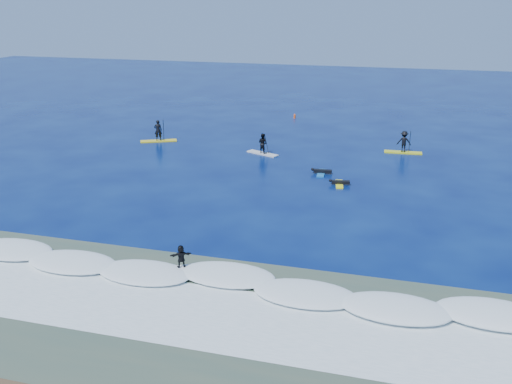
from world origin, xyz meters
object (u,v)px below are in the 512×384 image
(sup_paddler_left, at_px, (158,134))
(prone_paddler_far, at_px, (322,172))
(marker_buoy, at_px, (295,116))
(sup_paddler_right, at_px, (404,143))
(sup_paddler_center, at_px, (263,145))
(prone_paddler_near, at_px, (339,183))
(wave_surfer, at_px, (181,258))

(sup_paddler_left, relative_size, prone_paddler_far, 1.64)
(sup_paddler_left, height_order, prone_paddler_far, sup_paddler_left)
(prone_paddler_far, distance_m, marker_buoy, 20.94)
(prone_paddler_far, bearing_deg, sup_paddler_right, -40.08)
(sup_paddler_left, xyz_separation_m, sup_paddler_center, (10.58, -1.73, 0.05))
(prone_paddler_near, relative_size, prone_paddler_far, 0.95)
(sup_paddler_center, bearing_deg, prone_paddler_near, -17.93)
(prone_paddler_near, height_order, marker_buoy, marker_buoy)
(sup_paddler_left, height_order, wave_surfer, sup_paddler_left)
(sup_paddler_left, bearing_deg, prone_paddler_far, -46.59)
(sup_paddler_left, height_order, prone_paddler_near, sup_paddler_left)
(marker_buoy, bearing_deg, prone_paddler_far, -72.37)
(sup_paddler_center, xyz_separation_m, prone_paddler_far, (5.85, -4.34, -0.64))
(sup_paddler_right, height_order, prone_paddler_far, sup_paddler_right)
(prone_paddler_near, relative_size, marker_buoy, 3.36)
(sup_paddler_right, distance_m, marker_buoy, 17.06)
(marker_buoy, bearing_deg, wave_surfer, -86.44)
(prone_paddler_near, distance_m, marker_buoy, 23.70)
(sup_paddler_left, relative_size, marker_buoy, 5.80)
(wave_surfer, distance_m, marker_buoy, 38.20)
(sup_paddler_right, xyz_separation_m, prone_paddler_near, (-4.13, -10.36, -0.74))
(wave_surfer, bearing_deg, sup_paddler_right, 37.85)
(sup_paddler_center, relative_size, wave_surfer, 1.77)
(wave_surfer, relative_size, marker_buoy, 2.95)
(sup_paddler_center, bearing_deg, sup_paddler_left, -165.67)
(prone_paddler_far, bearing_deg, wave_surfer, 163.63)
(wave_surfer, bearing_deg, prone_paddler_far, 46.04)
(sup_paddler_center, relative_size, marker_buoy, 5.20)
(sup_paddler_left, xyz_separation_m, prone_paddler_far, (16.43, -6.07, -0.59))
(sup_paddler_left, height_order, marker_buoy, sup_paddler_left)
(sup_paddler_center, xyz_separation_m, prone_paddler_near, (7.55, -6.68, -0.65))
(prone_paddler_near, height_order, prone_paddler_far, prone_paddler_far)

